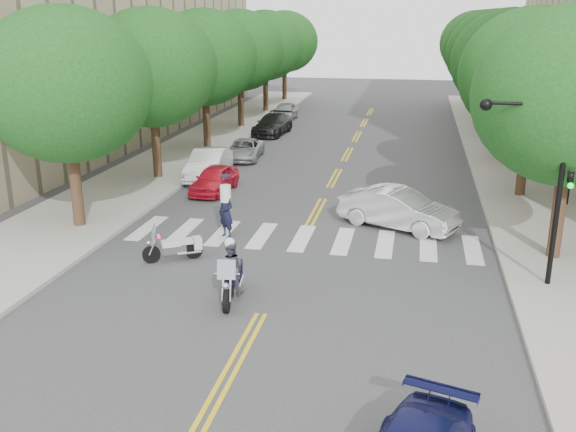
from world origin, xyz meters
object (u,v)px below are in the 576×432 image
(motorcycle_police, at_px, (231,272))
(convertible, at_px, (398,209))
(motorcycle_parked, at_px, (178,247))
(officer_standing, at_px, (226,213))

(motorcycle_police, height_order, convertible, motorcycle_police)
(motorcycle_police, xyz_separation_m, motorcycle_parked, (-2.65, 2.65, -0.39))
(motorcycle_parked, height_order, officer_standing, officer_standing)
(officer_standing, bearing_deg, motorcycle_parked, -76.11)
(convertible, bearing_deg, motorcycle_parked, 149.36)
(motorcycle_police, bearing_deg, officer_standing, -80.08)
(motorcycle_police, relative_size, officer_standing, 1.21)
(motorcycle_police, distance_m, motorcycle_parked, 3.77)
(motorcycle_police, xyz_separation_m, convertible, (4.57, 7.65, -0.08))
(motorcycle_parked, distance_m, convertible, 8.79)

